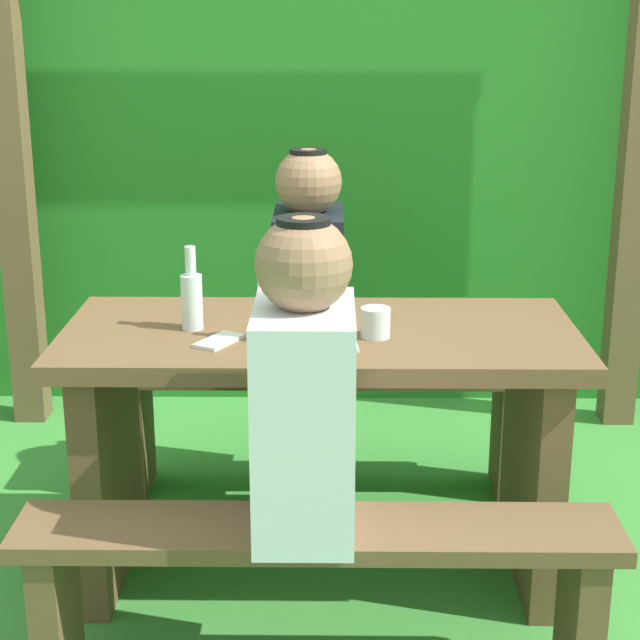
# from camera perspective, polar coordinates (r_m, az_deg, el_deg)

# --- Properties ---
(ground_plane) EXTENTS (12.00, 12.00, 0.00)m
(ground_plane) POSITION_cam_1_polar(r_m,az_deg,el_deg) (3.10, -0.00, -13.73)
(ground_plane) COLOR #3B8A35
(hedge_backdrop) EXTENTS (6.40, 0.85, 1.93)m
(hedge_backdrop) POSITION_cam_1_polar(r_m,az_deg,el_deg) (4.55, 0.27, 9.12)
(hedge_backdrop) COLOR #267823
(hedge_backdrop) RESTS_ON ground_plane
(pergola_post_left) EXTENTS (0.12, 0.12, 2.01)m
(pergola_post_left) POSITION_cam_1_polar(r_m,az_deg,el_deg) (4.07, -16.62, 8.05)
(pergola_post_left) COLOR brown
(pergola_post_left) RESTS_ON ground_plane
(pergola_post_right) EXTENTS (0.12, 0.12, 2.01)m
(pergola_post_right) POSITION_cam_1_polar(r_m,az_deg,el_deg) (4.05, 17.09, 7.97)
(pergola_post_right) COLOR brown
(pergola_post_right) RESTS_ON ground_plane
(picnic_table) EXTENTS (1.40, 0.64, 0.74)m
(picnic_table) POSITION_cam_1_polar(r_m,az_deg,el_deg) (2.88, -0.00, -5.04)
(picnic_table) COLOR brown
(picnic_table) RESTS_ON ground_plane
(bench_near) EXTENTS (1.40, 0.24, 0.44)m
(bench_near) POSITION_cam_1_polar(r_m,az_deg,el_deg) (2.47, -0.15, -13.81)
(bench_near) COLOR brown
(bench_near) RESTS_ON ground_plane
(bench_far) EXTENTS (1.40, 0.24, 0.44)m
(bench_far) POSITION_cam_1_polar(r_m,az_deg,el_deg) (3.45, 0.10, -4.56)
(bench_far) COLOR brown
(bench_far) RESTS_ON ground_plane
(person_white_shirt) EXTENTS (0.25, 0.35, 0.72)m
(person_white_shirt) POSITION_cam_1_polar(r_m,az_deg,el_deg) (2.28, -0.88, -3.83)
(person_white_shirt) COLOR silver
(person_white_shirt) RESTS_ON bench_near
(person_black_coat) EXTENTS (0.25, 0.35, 0.72)m
(person_black_coat) POSITION_cam_1_polar(r_m,az_deg,el_deg) (3.31, -0.62, 2.80)
(person_black_coat) COLOR black
(person_black_coat) RESTS_ON bench_far
(drinking_glass) EXTENTS (0.08, 0.08, 0.08)m
(drinking_glass) POSITION_cam_1_polar(r_m,az_deg,el_deg) (2.72, 3.09, -0.14)
(drinking_glass) COLOR silver
(drinking_glass) RESTS_ON picnic_table
(bottle_left) EXTENTS (0.06, 0.06, 0.22)m
(bottle_left) POSITION_cam_1_polar(r_m,az_deg,el_deg) (2.69, -2.85, 0.68)
(bottle_left) COLOR silver
(bottle_left) RESTS_ON picnic_table
(bottle_right) EXTENTS (0.06, 0.06, 0.23)m
(bottle_right) POSITION_cam_1_polar(r_m,az_deg,el_deg) (2.79, -7.11, 1.22)
(bottle_right) COLOR silver
(bottle_right) RESTS_ON picnic_table
(cell_phone) EXTENTS (0.13, 0.16, 0.01)m
(cell_phone) POSITION_cam_1_polar(r_m,az_deg,el_deg) (2.70, -5.59, -1.16)
(cell_phone) COLOR silver
(cell_phone) RESTS_ON picnic_table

